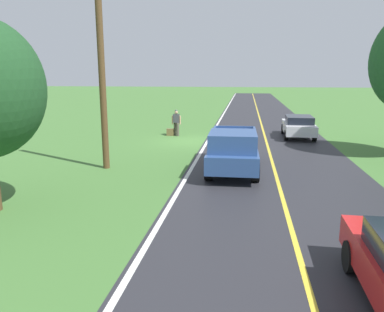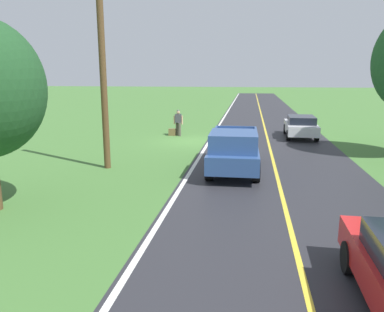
# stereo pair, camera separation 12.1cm
# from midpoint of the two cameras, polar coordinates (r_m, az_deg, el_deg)

# --- Properties ---
(ground_plane) EXTENTS (200.00, 200.00, 0.00)m
(ground_plane) POSITION_cam_midpoint_polar(r_m,az_deg,el_deg) (23.04, 0.23, 2.26)
(ground_plane) COLOR #427033
(road_surface) EXTENTS (7.53, 120.00, 0.00)m
(road_surface) POSITION_cam_midpoint_polar(r_m,az_deg,el_deg) (22.83, 11.75, 1.91)
(road_surface) COLOR #28282D
(road_surface) RESTS_ON ground
(lane_edge_line) EXTENTS (0.16, 117.60, 0.00)m
(lane_edge_line) POSITION_cam_midpoint_polar(r_m,az_deg,el_deg) (22.91, 2.76, 2.20)
(lane_edge_line) COLOR silver
(lane_edge_line) RESTS_ON ground
(lane_centre_line) EXTENTS (0.14, 117.60, 0.00)m
(lane_centre_line) POSITION_cam_midpoint_polar(r_m,az_deg,el_deg) (22.83, 11.75, 1.92)
(lane_centre_line) COLOR gold
(lane_centre_line) RESTS_ON ground
(hitchhiker_walking) EXTENTS (0.62, 0.51, 1.75)m
(hitchhiker_walking) POSITION_cam_midpoint_polar(r_m,az_deg,el_deg) (25.07, -1.95, 5.34)
(hitchhiker_walking) COLOR #4C473D
(hitchhiker_walking) RESTS_ON ground
(suitcase_carried) EXTENTS (0.46, 0.20, 0.48)m
(suitcase_carried) POSITION_cam_midpoint_polar(r_m,az_deg,el_deg) (25.17, -2.92, 3.66)
(suitcase_carried) COLOR brown
(suitcase_carried) RESTS_ON ground
(pickup_truck_passing) EXTENTS (2.16, 5.43, 1.82)m
(pickup_truck_passing) POSITION_cam_midpoint_polar(r_m,az_deg,el_deg) (15.77, 6.63, 1.03)
(pickup_truck_passing) COLOR #2D4C84
(pickup_truck_passing) RESTS_ON ground
(sedan_near_oncoming) EXTENTS (2.02, 4.44, 1.41)m
(sedan_near_oncoming) POSITION_cam_midpoint_polar(r_m,az_deg,el_deg) (25.38, 16.36, 4.42)
(sedan_near_oncoming) COLOR silver
(sedan_near_oncoming) RESTS_ON ground
(utility_pole_roadside) EXTENTS (0.28, 0.28, 9.00)m
(utility_pole_roadside) POSITION_cam_midpoint_polar(r_m,az_deg,el_deg) (16.44, -13.27, 13.63)
(utility_pole_roadside) COLOR brown
(utility_pole_roadside) RESTS_ON ground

